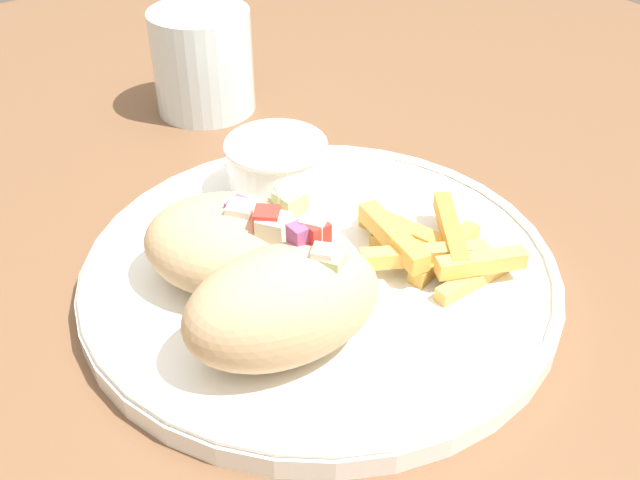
{
  "coord_description": "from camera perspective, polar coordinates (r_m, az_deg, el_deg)",
  "views": [
    {
      "loc": [
        -0.23,
        -0.34,
        1.09
      ],
      "look_at": [
        -0.01,
        -0.04,
        0.81
      ],
      "focal_mm": 42.0,
      "sensor_mm": 36.0,
      "label": 1
    }
  ],
  "objects": [
    {
      "name": "pita_sandwich_near",
      "position": [
        0.4,
        -2.8,
        -4.91
      ],
      "size": [
        0.12,
        0.09,
        0.07
      ],
      "rotation": [
        0.0,
        0.0,
        -0.16
      ],
      "color": "tan",
      "rests_on": "plate"
    },
    {
      "name": "water_glass",
      "position": [
        0.68,
        -8.89,
        12.97
      ],
      "size": [
        0.09,
        0.09,
        0.09
      ],
      "color": "silver",
      "rests_on": "table"
    },
    {
      "name": "pita_sandwich_far",
      "position": [
        0.45,
        -6.61,
        -0.22
      ],
      "size": [
        0.13,
        0.13,
        0.06
      ],
      "rotation": [
        0.0,
        0.0,
        -0.85
      ],
      "color": "tan",
      "rests_on": "plate"
    },
    {
      "name": "plate",
      "position": [
        0.48,
        0.0,
        -2.35
      ],
      "size": [
        0.3,
        0.3,
        0.02
      ],
      "color": "white",
      "rests_on": "table"
    },
    {
      "name": "table",
      "position": [
        0.57,
        -1.76,
        -7.13
      ],
      "size": [
        1.24,
        1.24,
        0.78
      ],
      "color": "brown",
      "rests_on": "ground_plane"
    },
    {
      "name": "fries_pile",
      "position": [
        0.48,
        8.6,
        -0.56
      ],
      "size": [
        0.1,
        0.11,
        0.02
      ],
      "color": "#E5B251",
      "rests_on": "plate"
    },
    {
      "name": "sauce_ramekin",
      "position": [
        0.53,
        -3.35,
        5.82
      ],
      "size": [
        0.07,
        0.07,
        0.04
      ],
      "color": "white",
      "rests_on": "plate"
    }
  ]
}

